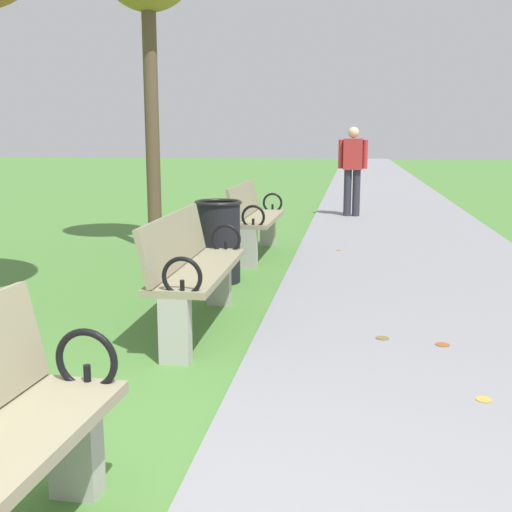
{
  "coord_description": "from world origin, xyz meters",
  "views": [
    {
      "loc": [
        0.69,
        -1.58,
        1.48
      ],
      "look_at": [
        -0.05,
        3.24,
        0.55
      ],
      "focal_mm": 44.21,
      "sensor_mm": 36.0,
      "label": 1
    }
  ],
  "objects_px": {
    "park_bench_2": "(193,268)",
    "trash_bin": "(219,241)",
    "park_bench_3": "(255,217)",
    "pedestrian_walking": "(353,166)"
  },
  "relations": [
    {
      "from": "park_bench_2",
      "to": "trash_bin",
      "type": "relative_size",
      "value": 1.91
    },
    {
      "from": "park_bench_3",
      "to": "park_bench_2",
      "type": "bearing_deg",
      "value": -90.0
    },
    {
      "from": "park_bench_3",
      "to": "pedestrian_walking",
      "type": "distance_m",
      "value": 4.26
    },
    {
      "from": "pedestrian_walking",
      "to": "trash_bin",
      "type": "height_order",
      "value": "pedestrian_walking"
    },
    {
      "from": "park_bench_2",
      "to": "pedestrian_walking",
      "type": "distance_m",
      "value": 7.26
    },
    {
      "from": "park_bench_3",
      "to": "trash_bin",
      "type": "relative_size",
      "value": 1.91
    },
    {
      "from": "pedestrian_walking",
      "to": "trash_bin",
      "type": "distance_m",
      "value": 5.71
    },
    {
      "from": "park_bench_2",
      "to": "trash_bin",
      "type": "height_order",
      "value": "park_bench_2"
    },
    {
      "from": "pedestrian_walking",
      "to": "trash_bin",
      "type": "bearing_deg",
      "value": -103.48
    },
    {
      "from": "pedestrian_walking",
      "to": "park_bench_3",
      "type": "bearing_deg",
      "value": -106.16
    }
  ]
}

